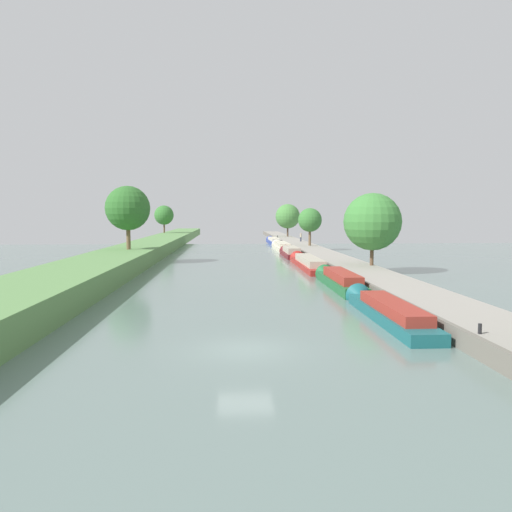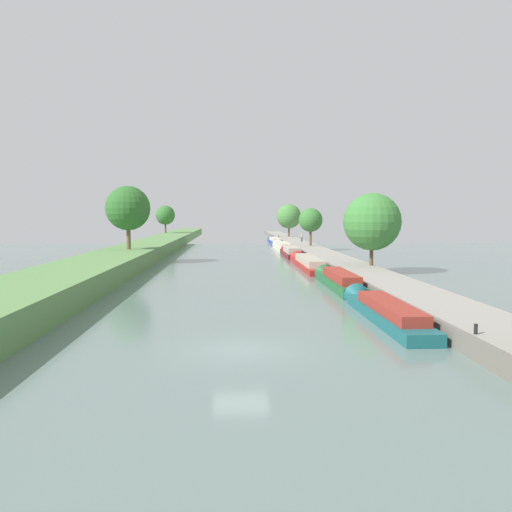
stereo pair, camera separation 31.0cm
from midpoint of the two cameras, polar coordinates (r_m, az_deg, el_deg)
The scene contains 17 objects.
ground_plane at distance 22.31m, azimuth -1.66°, elevation -10.83°, with size 160.00×160.00×0.00m, color slate.
right_towpath at distance 25.48m, azimuth 26.79°, elevation -8.35°, with size 4.41×260.00×0.88m.
stone_quay at distance 24.41m, azimuth 22.00°, elevation -8.68°, with size 0.25×260.00×0.93m.
narrowboat_teal at distance 29.58m, azimuth 14.53°, elevation -6.09°, with size 1.86×12.63×1.78m.
narrowboat_green at distance 41.53m, azimuth 9.38°, elevation -2.75°, with size 1.87×12.42×1.95m.
narrowboat_red at distance 56.59m, azimuth 5.81°, elevation -0.77°, with size 2.11×16.87×2.02m.
narrowboat_maroon at distance 71.26m, azimuth 3.87°, elevation 0.44°, with size 2.09×11.67×2.14m.
narrowboat_cream at distance 85.13m, azimuth 2.82°, elevation 1.13°, with size 2.16×15.41×2.05m.
narrowboat_blue at distance 102.77m, azimuth 1.94°, elevation 1.76°, with size 1.94×17.10×1.84m.
tree_rightbank_midnear at distance 50.98m, azimuth 13.22°, elevation 3.89°, with size 5.81×5.81×7.33m.
tree_rightbank_midfar at distance 82.10m, azimuth 6.18°, elevation 4.17°, with size 3.95×3.95×6.24m.
tree_rightbank_far at distance 116.13m, azimuth 3.63°, elevation 4.63°, with size 5.75×5.75×7.65m.
tree_leftbank_downstream at distance 115.81m, azimuth -10.72°, elevation 4.69°, with size 4.47×4.47×6.35m.
tree_leftbank_upstream at distance 61.37m, azimuth -14.82°, elevation 5.39°, with size 5.36×5.36×7.67m.
person_walking at distance 94.73m, azimuth 5.14°, elevation 2.22°, with size 0.34×0.34×1.66m.
mooring_bollard_near at distance 23.42m, azimuth 24.24°, elevation -7.72°, with size 0.16×0.16×0.45m.
mooring_bollard_far at distance 111.10m, azimuth 2.44°, elevation 2.28°, with size 0.16×0.16×0.45m.
Camera 1 is at (-0.66, -21.47, 6.02)m, focal length 34.40 mm.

